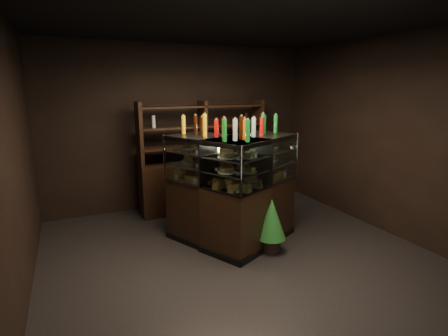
{
  "coord_description": "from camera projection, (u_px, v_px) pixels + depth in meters",
  "views": [
    {
      "loc": [
        -1.96,
        -3.83,
        2.24
      ],
      "look_at": [
        -0.12,
        0.26,
        1.19
      ],
      "focal_mm": 28.0,
      "sensor_mm": 36.0,
      "label": 1
    }
  ],
  "objects": [
    {
      "name": "ground",
      "position": [
        240.0,
        257.0,
        4.7
      ],
      "size": [
        5.0,
        5.0,
        0.0
      ],
      "primitive_type": "plane",
      "color": "black",
      "rests_on": "ground"
    },
    {
      "name": "room_shell",
      "position": [
        242.0,
        112.0,
        4.26
      ],
      "size": [
        5.02,
        5.02,
        3.01
      ],
      "color": "black",
      "rests_on": "ground"
    },
    {
      "name": "potted_conifer",
      "position": [
        272.0,
        218.0,
        4.76
      ],
      "size": [
        0.4,
        0.4,
        0.86
      ],
      "rotation": [
        0.0,
        0.0,
        0.2
      ],
      "color": "black",
      "rests_on": "ground"
    },
    {
      "name": "back_shelving",
      "position": [
        203.0,
        177.0,
        6.48
      ],
      "size": [
        2.34,
        0.44,
        2.0
      ],
      "rotation": [
        0.0,
        0.0,
        0.01
      ],
      "color": "black",
      "rests_on": "ground"
    },
    {
      "name": "display_case",
      "position": [
        233.0,
        208.0,
        5.04
      ],
      "size": [
        1.9,
        1.61,
        1.57
      ],
      "rotation": [
        0.0,
        0.0,
        -0.33
      ],
      "color": "black",
      "rests_on": "ground"
    },
    {
      "name": "bottles_top",
      "position": [
        234.0,
        127.0,
        4.78
      ],
      "size": [
        1.29,
        1.12,
        0.3
      ],
      "color": "#B20C0A",
      "rests_on": "display_case"
    },
    {
      "name": "food_display",
      "position": [
        234.0,
        165.0,
        4.89
      ],
      "size": [
        1.46,
        1.26,
        0.48
      ],
      "color": "#B18E3F",
      "rests_on": "display_case"
    }
  ]
}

